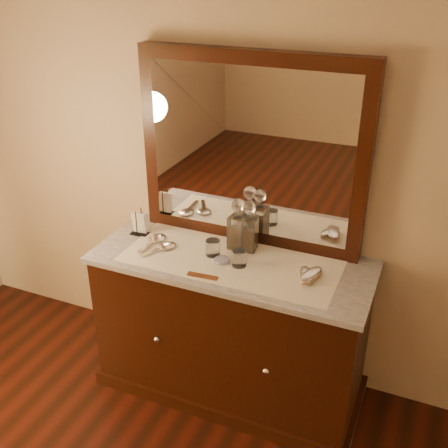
{
  "coord_description": "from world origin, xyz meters",
  "views": [
    {
      "loc": [
        0.89,
        -0.22,
        2.25
      ],
      "look_at": [
        0.0,
        1.85,
        1.1
      ],
      "focal_mm": 42.83,
      "sensor_mm": 36.0,
      "label": 1
    }
  ],
  "objects_px": {
    "decanter_left": "(238,229)",
    "brush_near": "(307,276)",
    "mirror_frame": "(251,152)",
    "brush_far": "(311,275)",
    "napkin_rack": "(139,224)",
    "comb": "(203,276)",
    "pin_dish": "(222,260)",
    "dresser_cabinet": "(231,328)",
    "decanter_right": "(249,231)",
    "hand_mirror_inner": "(164,247)",
    "hand_mirror_outer": "(155,240)"
  },
  "relations": [
    {
      "from": "decanter_left",
      "to": "brush_near",
      "type": "distance_m",
      "value": 0.45
    },
    {
      "from": "napkin_rack",
      "to": "brush_near",
      "type": "height_order",
      "value": "napkin_rack"
    },
    {
      "from": "comb",
      "to": "napkin_rack",
      "type": "distance_m",
      "value": 0.58
    },
    {
      "from": "brush_far",
      "to": "mirror_frame",
      "type": "bearing_deg",
      "value": 147.06
    },
    {
      "from": "dresser_cabinet",
      "to": "decanter_right",
      "type": "distance_m",
      "value": 0.57
    },
    {
      "from": "mirror_frame",
      "to": "dresser_cabinet",
      "type": "bearing_deg",
      "value": -90.0
    },
    {
      "from": "mirror_frame",
      "to": "pin_dish",
      "type": "relative_size",
      "value": 14.94
    },
    {
      "from": "brush_near",
      "to": "hand_mirror_outer",
      "type": "xyz_separation_m",
      "value": [
        -0.85,
        0.04,
        -0.01
      ]
    },
    {
      "from": "pin_dish",
      "to": "brush_near",
      "type": "relative_size",
      "value": 0.52
    },
    {
      "from": "brush_near",
      "to": "hand_mirror_inner",
      "type": "xyz_separation_m",
      "value": [
        -0.77,
        -0.01,
        -0.01
      ]
    },
    {
      "from": "dresser_cabinet",
      "to": "napkin_rack",
      "type": "distance_m",
      "value": 0.76
    },
    {
      "from": "brush_near",
      "to": "brush_far",
      "type": "distance_m",
      "value": 0.02
    },
    {
      "from": "pin_dish",
      "to": "decanter_right",
      "type": "height_order",
      "value": "decanter_right"
    },
    {
      "from": "decanter_right",
      "to": "brush_near",
      "type": "xyz_separation_m",
      "value": [
        0.36,
        -0.16,
        -0.09
      ]
    },
    {
      "from": "decanter_right",
      "to": "hand_mirror_inner",
      "type": "distance_m",
      "value": 0.46
    },
    {
      "from": "mirror_frame",
      "to": "comb",
      "type": "xyz_separation_m",
      "value": [
        -0.06,
        -0.46,
        -0.49
      ]
    },
    {
      "from": "comb",
      "to": "decanter_left",
      "type": "height_order",
      "value": "decanter_left"
    },
    {
      "from": "comb",
      "to": "brush_near",
      "type": "bearing_deg",
      "value": 16.9
    },
    {
      "from": "mirror_frame",
      "to": "decanter_left",
      "type": "xyz_separation_m",
      "value": [
        -0.02,
        -0.13,
        -0.39
      ]
    },
    {
      "from": "dresser_cabinet",
      "to": "pin_dish",
      "type": "xyz_separation_m",
      "value": [
        -0.04,
        -0.04,
        0.45
      ]
    },
    {
      "from": "hand_mirror_outer",
      "to": "decanter_left",
      "type": "bearing_deg",
      "value": 14.38
    },
    {
      "from": "brush_far",
      "to": "napkin_rack",
      "type": "bearing_deg",
      "value": 175.21
    },
    {
      "from": "pin_dish",
      "to": "hand_mirror_outer",
      "type": "bearing_deg",
      "value": 172.95
    },
    {
      "from": "hand_mirror_outer",
      "to": "dresser_cabinet",
      "type": "bearing_deg",
      "value": -1.01
    },
    {
      "from": "dresser_cabinet",
      "to": "comb",
      "type": "bearing_deg",
      "value": -106.98
    },
    {
      "from": "decanter_left",
      "to": "napkin_rack",
      "type": "bearing_deg",
      "value": -173.48
    },
    {
      "from": "comb",
      "to": "brush_far",
      "type": "bearing_deg",
      "value": 16.82
    },
    {
      "from": "pin_dish",
      "to": "hand_mirror_outer",
      "type": "relative_size",
      "value": 0.35
    },
    {
      "from": "mirror_frame",
      "to": "comb",
      "type": "bearing_deg",
      "value": -98.06
    },
    {
      "from": "decanter_right",
      "to": "brush_far",
      "type": "relative_size",
      "value": 1.62
    },
    {
      "from": "comb",
      "to": "decanter_left",
      "type": "distance_m",
      "value": 0.35
    },
    {
      "from": "mirror_frame",
      "to": "brush_far",
      "type": "relative_size",
      "value": 7.0
    },
    {
      "from": "dresser_cabinet",
      "to": "hand_mirror_inner",
      "type": "height_order",
      "value": "hand_mirror_inner"
    },
    {
      "from": "decanter_left",
      "to": "brush_near",
      "type": "relative_size",
      "value": 1.83
    },
    {
      "from": "napkin_rack",
      "to": "hand_mirror_outer",
      "type": "relative_size",
      "value": 0.64
    },
    {
      "from": "napkin_rack",
      "to": "hand_mirror_inner",
      "type": "height_order",
      "value": "napkin_rack"
    },
    {
      "from": "comb",
      "to": "hand_mirror_outer",
      "type": "height_order",
      "value": "hand_mirror_outer"
    },
    {
      "from": "napkin_rack",
      "to": "hand_mirror_outer",
      "type": "xyz_separation_m",
      "value": [
        0.12,
        -0.05,
        -0.05
      ]
    },
    {
      "from": "pin_dish",
      "to": "brush_far",
      "type": "bearing_deg",
      "value": 1.98
    },
    {
      "from": "mirror_frame",
      "to": "comb",
      "type": "height_order",
      "value": "mirror_frame"
    },
    {
      "from": "brush_near",
      "to": "hand_mirror_inner",
      "type": "bearing_deg",
      "value": -179.37
    },
    {
      "from": "pin_dish",
      "to": "napkin_rack",
      "type": "xyz_separation_m",
      "value": [
        -0.54,
        0.1,
        0.05
      ]
    },
    {
      "from": "comb",
      "to": "hand_mirror_inner",
      "type": "xyz_separation_m",
      "value": [
        -0.3,
        0.17,
        0.0
      ]
    },
    {
      "from": "decanter_left",
      "to": "brush_near",
      "type": "height_order",
      "value": "decanter_left"
    },
    {
      "from": "pin_dish",
      "to": "napkin_rack",
      "type": "height_order",
      "value": "napkin_rack"
    },
    {
      "from": "comb",
      "to": "hand_mirror_outer",
      "type": "relative_size",
      "value": 0.66
    },
    {
      "from": "brush_near",
      "to": "dresser_cabinet",
      "type": "bearing_deg",
      "value": 175.17
    },
    {
      "from": "dresser_cabinet",
      "to": "decanter_left",
      "type": "height_order",
      "value": "decanter_left"
    },
    {
      "from": "comb",
      "to": "decanter_left",
      "type": "bearing_deg",
      "value": 77.73
    },
    {
      "from": "dresser_cabinet",
      "to": "decanter_right",
      "type": "xyz_separation_m",
      "value": [
        0.04,
        0.13,
        0.55
      ]
    }
  ]
}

